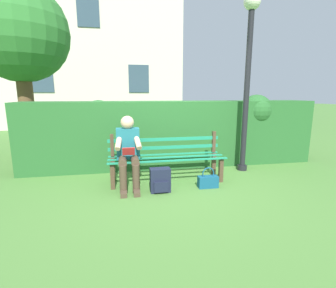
# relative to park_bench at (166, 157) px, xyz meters

# --- Properties ---
(ground) EXTENTS (60.00, 60.00, 0.00)m
(ground) POSITION_rel_park_bench_xyz_m (0.00, 0.07, -0.43)
(ground) COLOR #477533
(park_bench) EXTENTS (2.04, 0.52, 0.85)m
(park_bench) POSITION_rel_park_bench_xyz_m (0.00, 0.00, 0.00)
(park_bench) COLOR #4C3828
(park_bench) RESTS_ON ground
(person_seated) EXTENTS (0.44, 0.73, 1.19)m
(person_seated) POSITION_rel_park_bench_xyz_m (0.67, 0.17, 0.20)
(person_seated) COLOR #1E6672
(person_seated) RESTS_ON ground
(hedge_backdrop) EXTENTS (6.19, 0.84, 1.53)m
(hedge_backdrop) POSITION_rel_park_bench_xyz_m (-0.37, -1.00, 0.30)
(hedge_backdrop) COLOR #265B28
(hedge_backdrop) RESTS_ON ground
(tree) EXTENTS (2.40, 2.28, 4.09)m
(tree) POSITION_rel_park_bench_xyz_m (3.14, -2.56, 2.44)
(tree) COLOR brown
(tree) RESTS_ON ground
(building_facade) EXTENTS (8.08, 2.78, 7.83)m
(building_facade) POSITION_rel_park_bench_xyz_m (1.95, -8.68, 3.48)
(building_facade) COLOR beige
(building_facade) RESTS_ON ground
(backpack) EXTENTS (0.32, 0.25, 0.39)m
(backpack) POSITION_rel_park_bench_xyz_m (0.19, 0.51, -0.24)
(backpack) COLOR #191E33
(backpack) RESTS_ON ground
(handbag) EXTENTS (0.33, 0.14, 0.35)m
(handbag) POSITION_rel_park_bench_xyz_m (-0.62, 0.47, -0.32)
(handbag) COLOR navy
(handbag) RESTS_ON ground
(lamp_post) EXTENTS (0.31, 0.31, 3.34)m
(lamp_post) POSITION_rel_park_bench_xyz_m (-1.65, -0.34, 1.72)
(lamp_post) COLOR black
(lamp_post) RESTS_ON ground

